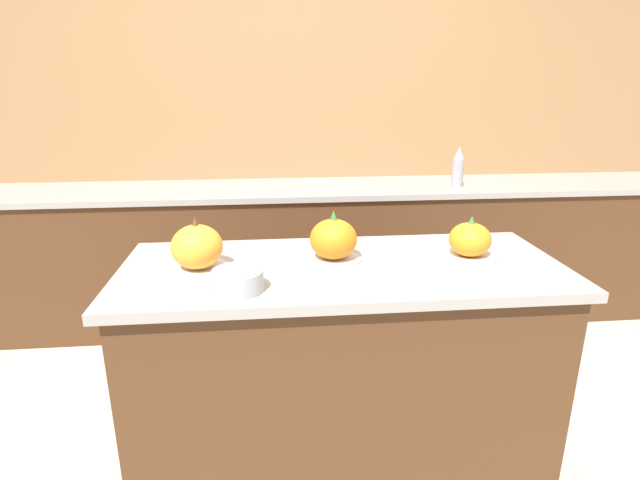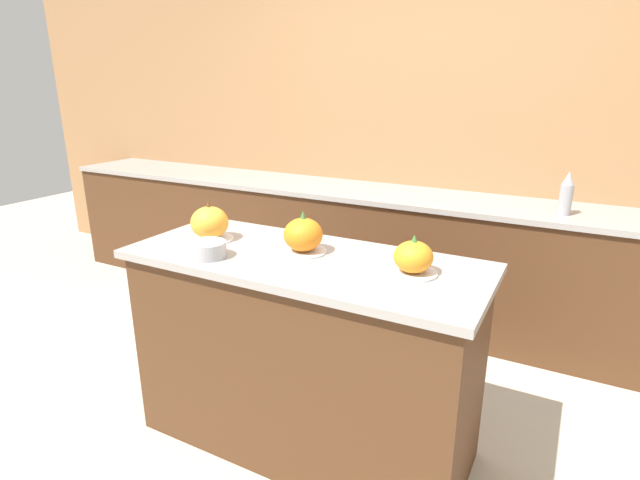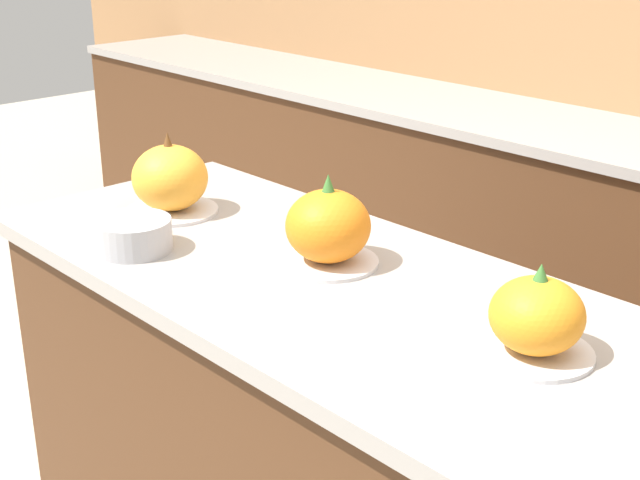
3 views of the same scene
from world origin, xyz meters
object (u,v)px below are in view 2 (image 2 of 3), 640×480
at_px(pumpkin_cake_center, 303,236).
at_px(mixing_bowl, 207,249).
at_px(pumpkin_cake_left, 209,224).
at_px(bottle_tall, 566,194).
at_px(pumpkin_cake_right, 413,258).

bearing_deg(pumpkin_cake_center, mixing_bowl, -143.32).
bearing_deg(pumpkin_cake_left, pumpkin_cake_center, 6.41).
distance_m(bottle_tall, mixing_bowl, 2.04).
xyz_separation_m(pumpkin_cake_right, mixing_bowl, (-0.83, -0.22, -0.03)).
xyz_separation_m(pumpkin_cake_center, bottle_tall, (0.96, 1.34, 0.02)).
relative_size(pumpkin_cake_center, pumpkin_cake_right, 1.05).
bearing_deg(pumpkin_cake_left, bottle_tall, 44.24).
height_order(pumpkin_cake_left, pumpkin_cake_center, pumpkin_cake_left).
height_order(pumpkin_cake_right, bottle_tall, bottle_tall).
height_order(pumpkin_cake_left, mixing_bowl, pumpkin_cake_left).
height_order(pumpkin_cake_center, mixing_bowl, pumpkin_cake_center).
xyz_separation_m(pumpkin_cake_center, mixing_bowl, (-0.33, -0.24, -0.04)).
relative_size(pumpkin_cake_left, pumpkin_cake_center, 1.05).
relative_size(pumpkin_cake_center, bottle_tall, 0.81).
height_order(pumpkin_cake_center, bottle_tall, bottle_tall).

